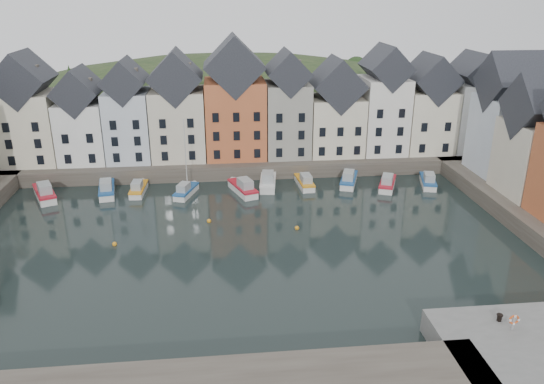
{
  "coord_description": "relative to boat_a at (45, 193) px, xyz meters",
  "views": [
    {
      "loc": [
        -2.54,
        -49.26,
        25.67
      ],
      "look_at": [
        3.24,
        6.0,
        4.28
      ],
      "focal_mm": 35.0,
      "sensor_mm": 36.0,
      "label": 1
    }
  ],
  "objects": [
    {
      "name": "boat_a",
      "position": [
        0.0,
        0.0,
        0.0
      ],
      "size": [
        4.59,
        6.88,
        2.54
      ],
      "rotation": [
        0.0,
        0.0,
        0.42
      ],
      "color": "silver",
      "rests_on": "ground"
    },
    {
      "name": "far_quay",
      "position": [
        25.31,
        12.27,
        0.24
      ],
      "size": [
        90.0,
        16.0,
        2.0
      ],
      "primitive_type": "cube",
      "color": "#443D34",
      "rests_on": "ground"
    },
    {
      "name": "boat_d",
      "position": [
        18.21,
        -0.74,
        -0.09
      ],
      "size": [
        3.34,
        5.65,
        10.32
      ],
      "rotation": [
        0.0,
        0.0,
        -0.33
      ],
      "color": "silver",
      "rests_on": "ground"
    },
    {
      "name": "far_terrace",
      "position": [
        28.52,
        10.27,
        8.12
      ],
      "size": [
        72.37,
        8.16,
        17.78
      ],
      "color": "#EDE4C7",
      "rests_on": "far_quay"
    },
    {
      "name": "boat_b",
      "position": [
        7.75,
        0.71,
        -0.04
      ],
      "size": [
        2.96,
        6.53,
        2.42
      ],
      "rotation": [
        0.0,
        0.0,
        0.16
      ],
      "color": "silver",
      "rests_on": "ground"
    },
    {
      "name": "boat_j",
      "position": [
        51.55,
        -0.45,
        -0.1
      ],
      "size": [
        3.2,
        6.01,
        2.21
      ],
      "rotation": [
        0.0,
        0.0,
        -0.26
      ],
      "color": "silver",
      "rests_on": "ground"
    },
    {
      "name": "mooring_buoys",
      "position": [
        21.31,
        -12.4,
        -0.61
      ],
      "size": [
        20.5,
        5.5,
        0.5
      ],
      "color": "orange",
      "rests_on": "ground"
    },
    {
      "name": "boat_g",
      "position": [
        34.43,
        0.91,
        -0.11
      ],
      "size": [
        2.16,
        5.79,
        2.18
      ],
      "rotation": [
        0.0,
        0.0,
        0.07
      ],
      "color": "silver",
      "rests_on": "ground"
    },
    {
      "name": "boat_i",
      "position": [
        45.62,
        -0.83,
        -0.07
      ],
      "size": [
        4.02,
        6.23,
        2.29
      ],
      "rotation": [
        0.0,
        0.0,
        -0.4
      ],
      "color": "silver",
      "rests_on": "ground"
    },
    {
      "name": "life_ring_post",
      "position": [
        43.94,
        -36.04,
        2.1
      ],
      "size": [
        0.8,
        0.17,
        1.3
      ],
      "color": "gray",
      "rests_on": "near_quay"
    },
    {
      "name": "boat_c",
      "position": [
        11.88,
        0.68,
        -0.13
      ],
      "size": [
        1.99,
        5.58,
        2.11
      ],
      "rotation": [
        0.0,
        0.0,
        -0.05
      ],
      "color": "silver",
      "rests_on": "ground"
    },
    {
      "name": "ground",
      "position": [
        25.31,
        -17.73,
        -0.76
      ],
      "size": [
        260.0,
        260.0,
        0.0
      ],
      "primitive_type": "plane",
      "color": "black",
      "rests_on": "ground"
    },
    {
      "name": "mooring_bollard",
      "position": [
        43.55,
        -34.84,
        1.55
      ],
      "size": [
        0.48,
        0.48,
        0.56
      ],
      "color": "black",
      "rests_on": "near_quay"
    },
    {
      "name": "boat_h",
      "position": [
        40.68,
        1.14,
        -0.05
      ],
      "size": [
        3.86,
        6.48,
        2.38
      ],
      "rotation": [
        0.0,
        0.0,
        -0.34
      ],
      "color": "silver",
      "rests_on": "ground"
    },
    {
      "name": "right_terrace",
      "position": [
        61.31,
        -9.66,
        8.16
      ],
      "size": [
        8.3,
        24.25,
        16.36
      ],
      "color": "silver",
      "rests_on": "right_quay"
    },
    {
      "name": "boat_f",
      "position": [
        29.36,
        1.39,
        0.01
      ],
      "size": [
        2.93,
        6.9,
        2.57
      ],
      "rotation": [
        0.0,
        0.0,
        -0.13
      ],
      "color": "silver",
      "rests_on": "ground"
    },
    {
      "name": "boat_e",
      "position": [
        25.83,
        -0.74,
        -0.03
      ],
      "size": [
        3.97,
        6.67,
        2.45
      ],
      "rotation": [
        0.0,
        0.0,
        0.34
      ],
      "color": "silver",
      "rests_on": "ground"
    },
    {
      "name": "hillside",
      "position": [
        25.33,
        38.27,
        -18.72
      ],
      "size": [
        153.6,
        70.4,
        64.0
      ],
      "color": "#1E3018",
      "rests_on": "ground"
    }
  ]
}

